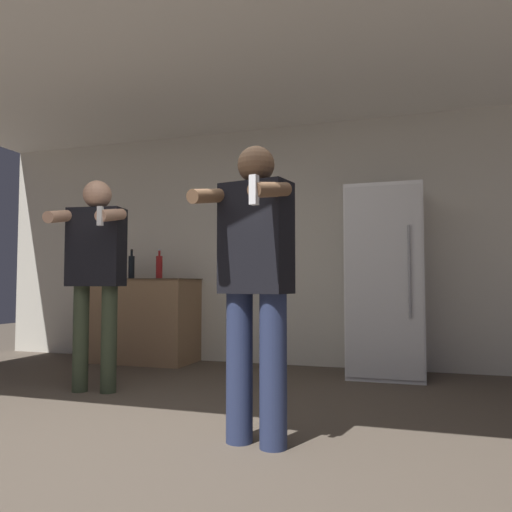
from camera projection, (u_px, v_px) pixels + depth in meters
The scene contains 10 objects.
ground_plane at pixel (105, 470), 2.28m from camera, with size 14.00×14.00×0.00m, color #4C4238.
wall_back at pixel (281, 245), 5.36m from camera, with size 7.00×0.06×2.55m.
ceiling_slab at pixel (229, 64), 3.92m from camera, with size 7.00×3.66×0.05m.
refrigerator at pixel (386, 282), 4.65m from camera, with size 0.68×0.72×1.75m.
counter at pixel (141, 320), 5.47m from camera, with size 1.21×0.61×0.91m.
bottle_red_label at pixel (131, 266), 5.45m from camera, with size 0.07×0.07×0.32m.
bottle_dark_rum at pixel (159, 267), 5.35m from camera, with size 0.07×0.07×0.32m.
bottle_green_wine at pixel (118, 270), 5.50m from camera, with size 0.08×0.08×0.27m.
person_woman_foreground at pixel (255, 277), 2.67m from camera, with size 0.49×0.52×1.60m.
person_man_side at pixel (96, 262), 3.97m from camera, with size 0.55×0.53×1.68m.
Camera 1 is at (1.37, -2.01, 0.85)m, focal length 35.00 mm.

